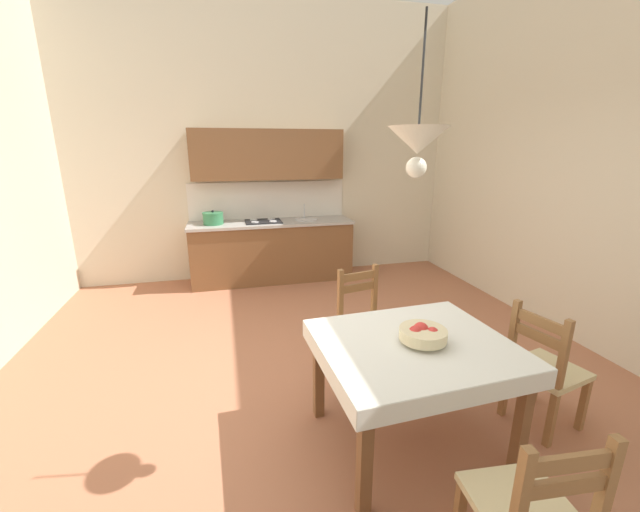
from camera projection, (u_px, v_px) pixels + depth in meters
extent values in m
cube|color=#AD6B4C|center=(317.00, 384.00, 3.39)|extent=(6.15, 6.70, 0.10)
cube|color=beige|center=(268.00, 144.00, 5.73)|extent=(6.15, 0.12, 4.00)
cube|color=beige|center=(620.00, 142.00, 3.49)|extent=(0.12, 6.70, 4.00)
cube|color=brown|center=(272.00, 252.00, 5.81)|extent=(2.35, 0.60, 0.86)
cube|color=#ADA8A3|center=(271.00, 223.00, 5.67)|extent=(2.38, 0.63, 0.04)
cube|color=silver|center=(268.00, 200.00, 5.88)|extent=(2.35, 0.01, 0.55)
cube|color=brown|center=(268.00, 155.00, 5.54)|extent=(2.16, 0.34, 0.70)
cube|color=black|center=(276.00, 282.00, 5.66)|extent=(2.31, 0.02, 0.09)
cylinder|color=silver|center=(306.00, 220.00, 5.80)|extent=(0.34, 0.34, 0.02)
cylinder|color=silver|center=(304.00, 211.00, 5.90)|extent=(0.02, 0.02, 0.22)
cube|color=black|center=(263.00, 221.00, 5.65)|extent=(0.52, 0.42, 0.01)
cylinder|color=silver|center=(255.00, 222.00, 5.52)|extent=(0.11, 0.11, 0.01)
cylinder|color=silver|center=(273.00, 221.00, 5.58)|extent=(0.11, 0.11, 0.01)
cylinder|color=silver|center=(254.00, 220.00, 5.71)|extent=(0.11, 0.11, 0.01)
cylinder|color=silver|center=(271.00, 219.00, 5.77)|extent=(0.11, 0.11, 0.01)
cylinder|color=#337A4C|center=(213.00, 219.00, 5.45)|extent=(0.28, 0.28, 0.15)
cylinder|color=#337A4C|center=(213.00, 213.00, 5.42)|extent=(0.29, 0.29, 0.02)
sphere|color=black|center=(213.00, 211.00, 5.42)|extent=(0.04, 0.04, 0.04)
cube|color=brown|center=(414.00, 344.00, 2.48)|extent=(1.20, 1.03, 0.02)
cube|color=brown|center=(365.00, 459.00, 2.04)|extent=(0.07, 0.07, 0.73)
cube|color=brown|center=(522.00, 421.00, 2.33)|extent=(0.07, 0.07, 0.73)
cube|color=brown|center=(319.00, 372.00, 2.83)|extent=(0.07, 0.07, 0.73)
cube|color=brown|center=(441.00, 351.00, 3.12)|extent=(0.07, 0.07, 0.73)
cube|color=silver|center=(414.00, 342.00, 2.47)|extent=(1.26, 1.09, 0.00)
cube|color=silver|center=(465.00, 399.00, 2.01)|extent=(1.21, 0.06, 0.12)
cube|color=silver|center=(379.00, 318.00, 2.97)|extent=(1.21, 0.06, 0.12)
cube|color=silver|center=(324.00, 365.00, 2.32)|extent=(0.05, 1.03, 0.12)
cube|color=silver|center=(492.00, 338.00, 2.66)|extent=(0.05, 1.03, 0.12)
cube|color=#D1BC89|center=(522.00, 508.00, 1.69)|extent=(0.46, 0.46, 0.04)
cube|color=olive|center=(525.00, 506.00, 1.95)|extent=(0.05, 0.05, 0.41)
cube|color=olive|center=(571.00, 463.00, 1.41)|extent=(0.32, 0.05, 0.07)
cube|color=olive|center=(566.00, 486.00, 1.44)|extent=(0.32, 0.05, 0.07)
cube|color=#D1BC89|center=(368.00, 327.00, 3.40)|extent=(0.50, 0.50, 0.04)
cube|color=olive|center=(395.00, 354.00, 3.38)|extent=(0.05, 0.05, 0.41)
cube|color=olive|center=(360.00, 364.00, 3.23)|extent=(0.05, 0.05, 0.41)
cube|color=olive|center=(374.00, 312.00, 3.62)|extent=(0.05, 0.05, 0.93)
cube|color=olive|center=(340.00, 319.00, 3.47)|extent=(0.05, 0.05, 0.93)
cube|color=olive|center=(358.00, 276.00, 3.44)|extent=(0.32, 0.09, 0.07)
cube|color=olive|center=(358.00, 287.00, 3.47)|extent=(0.32, 0.09, 0.07)
cube|color=#D1BC89|center=(548.00, 370.00, 2.74)|extent=(0.50, 0.50, 0.04)
cube|color=olive|center=(536.00, 378.00, 3.03)|extent=(0.05, 0.05, 0.41)
cube|color=olive|center=(583.00, 404.00, 2.72)|extent=(0.05, 0.05, 0.41)
cube|color=olive|center=(509.00, 360.00, 2.81)|extent=(0.05, 0.05, 0.93)
cube|color=olive|center=(558.00, 386.00, 2.50)|extent=(0.05, 0.05, 0.93)
cube|color=olive|center=(541.00, 322.00, 2.55)|extent=(0.09, 0.32, 0.07)
cube|color=olive|center=(538.00, 336.00, 2.58)|extent=(0.09, 0.32, 0.07)
cylinder|color=beige|center=(422.00, 341.00, 2.46)|extent=(0.16, 0.17, 0.02)
cylinder|color=beige|center=(423.00, 334.00, 2.45)|extent=(0.30, 0.30, 0.07)
sphere|color=red|center=(415.00, 333.00, 2.44)|extent=(0.09, 0.09, 0.09)
sphere|color=red|center=(432.00, 334.00, 2.44)|extent=(0.08, 0.08, 0.08)
sphere|color=red|center=(421.00, 330.00, 2.47)|extent=(0.10, 0.10, 0.10)
cylinder|color=black|center=(423.00, 72.00, 1.92)|extent=(0.01, 0.01, 0.57)
cone|color=silver|center=(418.00, 140.00, 2.00)|extent=(0.32, 0.32, 0.14)
sphere|color=white|center=(416.00, 168.00, 2.04)|extent=(0.11, 0.11, 0.11)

